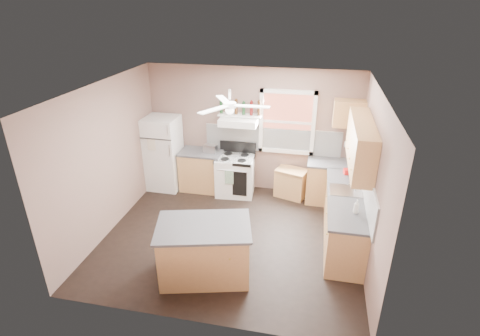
% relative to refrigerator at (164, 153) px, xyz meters
% --- Properties ---
extents(floor, '(4.50, 4.50, 0.00)m').
position_rel_refrigerator_xyz_m(floor, '(1.90, -1.62, -0.82)').
color(floor, black).
rests_on(floor, ground).
extents(ceiling, '(4.50, 4.50, 0.00)m').
position_rel_refrigerator_xyz_m(ceiling, '(1.90, -1.62, 1.88)').
color(ceiling, white).
rests_on(ceiling, ground).
extents(wall_back, '(4.50, 0.05, 2.70)m').
position_rel_refrigerator_xyz_m(wall_back, '(1.90, 0.41, 0.53)').
color(wall_back, '#7A5E54').
rests_on(wall_back, ground).
extents(wall_right, '(0.05, 4.00, 2.70)m').
position_rel_refrigerator_xyz_m(wall_right, '(4.17, -1.62, 0.53)').
color(wall_right, '#7A5E54').
rests_on(wall_right, ground).
extents(wall_left, '(0.05, 4.00, 2.70)m').
position_rel_refrigerator_xyz_m(wall_left, '(-0.38, -1.62, 0.53)').
color(wall_left, '#7A5E54').
rests_on(wall_left, ground).
extents(backsplash_back, '(2.90, 0.03, 0.55)m').
position_rel_refrigerator_xyz_m(backsplash_back, '(2.35, 0.37, 0.35)').
color(backsplash_back, white).
rests_on(backsplash_back, wall_back).
extents(backsplash_right, '(0.03, 2.60, 0.55)m').
position_rel_refrigerator_xyz_m(backsplash_right, '(4.13, -1.32, 0.35)').
color(backsplash_right, white).
rests_on(backsplash_right, wall_right).
extents(window_view, '(1.00, 0.02, 1.20)m').
position_rel_refrigerator_xyz_m(window_view, '(2.65, 0.36, 0.78)').
color(window_view, brown).
rests_on(window_view, wall_back).
extents(window_frame, '(1.16, 0.07, 1.36)m').
position_rel_refrigerator_xyz_m(window_frame, '(2.65, 0.34, 0.78)').
color(window_frame, white).
rests_on(window_frame, wall_back).
extents(refrigerator, '(0.71, 0.69, 1.64)m').
position_rel_refrigerator_xyz_m(refrigerator, '(0.00, 0.00, 0.00)').
color(refrigerator, white).
rests_on(refrigerator, floor).
extents(base_cabinet_left, '(0.90, 0.60, 0.86)m').
position_rel_refrigerator_xyz_m(base_cabinet_left, '(0.84, 0.08, -0.39)').
color(base_cabinet_left, '#B37F4A').
rests_on(base_cabinet_left, floor).
extents(counter_left, '(0.92, 0.62, 0.04)m').
position_rel_refrigerator_xyz_m(counter_left, '(0.84, 0.08, 0.06)').
color(counter_left, '#424244').
rests_on(counter_left, base_cabinet_left).
extents(toaster, '(0.30, 0.20, 0.18)m').
position_rel_refrigerator_xyz_m(toaster, '(1.06, 0.07, 0.17)').
color(toaster, silver).
rests_on(toaster, counter_left).
extents(stove, '(0.84, 0.70, 0.86)m').
position_rel_refrigerator_xyz_m(stove, '(1.61, 0.01, -0.39)').
color(stove, white).
rests_on(stove, floor).
extents(range_hood, '(0.78, 0.50, 0.14)m').
position_rel_refrigerator_xyz_m(range_hood, '(1.67, 0.13, 0.80)').
color(range_hood, white).
rests_on(range_hood, wall_back).
extents(bottle_shelf, '(0.90, 0.26, 0.03)m').
position_rel_refrigerator_xyz_m(bottle_shelf, '(1.67, 0.25, 0.90)').
color(bottle_shelf, white).
rests_on(bottle_shelf, range_hood).
extents(cart, '(0.73, 0.59, 0.63)m').
position_rel_refrigerator_xyz_m(cart, '(2.82, 0.13, -0.51)').
color(cart, '#B37F4A').
rests_on(cart, floor).
extents(base_cabinet_corner, '(1.00, 0.60, 0.86)m').
position_rel_refrigerator_xyz_m(base_cabinet_corner, '(3.65, 0.08, -0.39)').
color(base_cabinet_corner, '#B37F4A').
rests_on(base_cabinet_corner, floor).
extents(base_cabinet_right, '(0.60, 2.20, 0.86)m').
position_rel_refrigerator_xyz_m(base_cabinet_right, '(3.85, -1.32, -0.39)').
color(base_cabinet_right, '#B37F4A').
rests_on(base_cabinet_right, floor).
extents(counter_corner, '(1.02, 0.62, 0.04)m').
position_rel_refrigerator_xyz_m(counter_corner, '(3.65, 0.08, 0.06)').
color(counter_corner, '#424244').
rests_on(counter_corner, base_cabinet_corner).
extents(counter_right, '(0.62, 2.22, 0.04)m').
position_rel_refrigerator_xyz_m(counter_right, '(3.84, -1.32, 0.06)').
color(counter_right, '#424244').
rests_on(counter_right, base_cabinet_right).
extents(sink, '(0.55, 0.45, 0.03)m').
position_rel_refrigerator_xyz_m(sink, '(3.84, -1.12, 0.07)').
color(sink, silver).
rests_on(sink, counter_right).
extents(faucet, '(0.03, 0.03, 0.14)m').
position_rel_refrigerator_xyz_m(faucet, '(4.00, -1.12, 0.15)').
color(faucet, silver).
rests_on(faucet, sink).
extents(upper_cabinet_right, '(0.33, 1.80, 0.76)m').
position_rel_refrigerator_xyz_m(upper_cabinet_right, '(3.98, -1.12, 0.96)').
color(upper_cabinet_right, '#B37F4A').
rests_on(upper_cabinet_right, wall_right).
extents(upper_cabinet_corner, '(0.60, 0.33, 0.52)m').
position_rel_refrigerator_xyz_m(upper_cabinet_corner, '(3.85, 0.21, 1.08)').
color(upper_cabinet_corner, '#B37F4A').
rests_on(upper_cabinet_corner, wall_back).
extents(paper_towel, '(0.26, 0.12, 0.12)m').
position_rel_refrigerator_xyz_m(paper_towel, '(3.97, 0.24, 0.43)').
color(paper_towel, white).
rests_on(paper_towel, wall_back).
extents(island, '(1.48, 1.13, 0.86)m').
position_rel_refrigerator_xyz_m(island, '(1.72, -2.68, -0.39)').
color(island, '#B37F4A').
rests_on(island, floor).
extents(island_top, '(1.58, 1.23, 0.04)m').
position_rel_refrigerator_xyz_m(island_top, '(1.72, -2.68, 0.06)').
color(island_top, '#424244').
rests_on(island_top, island).
extents(ceiling_fan_hub, '(0.20, 0.20, 0.08)m').
position_rel_refrigerator_xyz_m(ceiling_fan_hub, '(1.90, -1.62, 1.63)').
color(ceiling_fan_hub, white).
rests_on(ceiling_fan_hub, ceiling).
extents(soap_bottle, '(0.10, 0.10, 0.23)m').
position_rel_refrigerator_xyz_m(soap_bottle, '(3.95, -1.84, 0.20)').
color(soap_bottle, silver).
rests_on(soap_bottle, counter_right).
extents(red_caddy, '(0.20, 0.16, 0.10)m').
position_rel_refrigerator_xyz_m(red_caddy, '(3.92, -0.42, 0.13)').
color(red_caddy, red).
rests_on(red_caddy, counter_right).
extents(wine_bottles, '(0.86, 0.06, 0.31)m').
position_rel_refrigerator_xyz_m(wine_bottles, '(1.67, 0.25, 1.06)').
color(wine_bottles, '#143819').
rests_on(wine_bottles, bottle_shelf).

